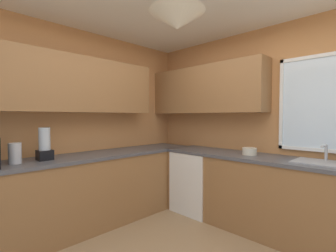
{
  "coord_description": "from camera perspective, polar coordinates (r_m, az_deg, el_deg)",
  "views": [
    {
      "loc": [
        1.29,
        -1.4,
        1.4
      ],
      "look_at": [
        -0.77,
        0.68,
        1.28
      ],
      "focal_mm": 25.76,
      "sensor_mm": 36.0,
      "label": 1
    }
  ],
  "objects": [
    {
      "name": "counter_run_back",
      "position": [
        3.19,
        23.84,
        -15.02
      ],
      "size": [
        2.93,
        0.65,
        0.92
      ],
      "color": "olive",
      "rests_on": "ground_plane"
    },
    {
      "name": "kettle",
      "position": [
        2.91,
        -32.48,
        -5.49
      ],
      "size": [
        0.12,
        0.12,
        0.21
      ],
      "primitive_type": "cylinder",
      "color": "#B7B7BC",
      "rests_on": "counter_run_left"
    },
    {
      "name": "room_shell",
      "position": [
        2.88,
        -1.87,
        10.79
      ],
      "size": [
        3.84,
        3.66,
        2.62
      ],
      "color": "#C6844C",
      "rests_on": "ground_plane"
    },
    {
      "name": "counter_run_left",
      "position": [
        3.3,
        -18.81,
        -14.38
      ],
      "size": [
        0.65,
        3.27,
        0.92
      ],
      "color": "olive",
      "rests_on": "ground_plane"
    },
    {
      "name": "blender_appliance",
      "position": [
        3.0,
        -27.16,
        -4.11
      ],
      "size": [
        0.15,
        0.15,
        0.36
      ],
      "color": "black",
      "rests_on": "counter_run_left"
    },
    {
      "name": "dishwasher",
      "position": [
        3.7,
        7.08,
        -12.85
      ],
      "size": [
        0.6,
        0.6,
        0.87
      ],
      "primitive_type": "cube",
      "color": "white",
      "rests_on": "ground_plane"
    },
    {
      "name": "bowl",
      "position": [
        3.21,
        18.72,
        -5.69
      ],
      "size": [
        0.17,
        0.17,
        0.09
      ],
      "primitive_type": "cylinder",
      "color": "beige",
      "rests_on": "counter_run_back"
    },
    {
      "name": "sink_assembly",
      "position": [
        2.97,
        32.7,
        -7.22
      ],
      "size": [
        0.52,
        0.4,
        0.19
      ],
      "color": "#9EA0A5",
      "rests_on": "counter_run_back"
    }
  ]
}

